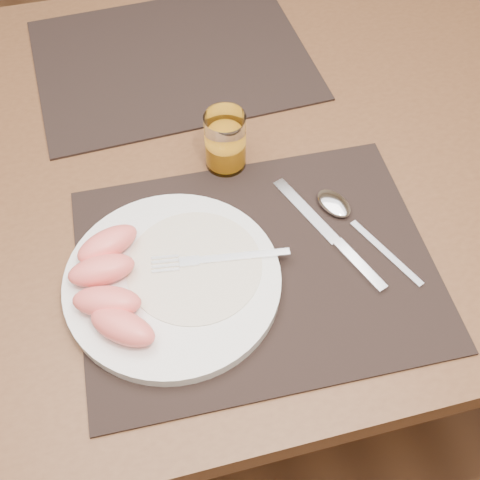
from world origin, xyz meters
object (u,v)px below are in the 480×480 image
Objects in this scene: plate at (173,281)px; knife at (336,242)px; table at (203,188)px; placemat_near at (256,267)px; spoon at (341,210)px; fork at (208,260)px; placemat_far at (172,59)px; juice_glass at (225,143)px.

plate is 1.28× the size of knife.
table is 0.24m from placemat_near.
plate reaches higher than spoon.
spoon is (0.19, 0.04, -0.01)m from fork.
table is at bearing -89.55° from placemat_far.
table is 7.99× the size of fork.
plate is (-0.08, -0.22, 0.10)m from table.
placemat_near is 1.67× the size of plate.
placemat_far is at bearing 97.16° from juice_glass.
spoon is at bearing -67.14° from placemat_far.
plate is at bearing -177.40° from knife.
juice_glass reaches higher than plate.
table is at bearing 123.08° from knife.
knife is 0.21m from juice_glass.
fork reaches higher than placemat_near.
knife is at bearing 2.60° from plate.
knife reaches higher than placemat_far.
spoon reaches higher than knife.
plate is at bearing -121.26° from juice_glass.
juice_glass is at bearing 69.71° from fork.
placemat_far is 2.44× the size of spoon.
juice_glass is (0.06, 0.17, 0.02)m from fork.
placemat_far is 2.57× the size of fork.
fork is at bearing -94.21° from placemat_far.
placemat_far is 0.45m from knife.
knife reaches higher than table.
juice_glass is at bearing 121.41° from knife.
spoon is at bearing -45.79° from table.
table is 0.27m from knife.
placemat_far is (-0.00, 0.22, 0.09)m from table.
spoon is at bearing 22.11° from placemat_near.
knife is at bearing -58.59° from juice_glass.
placemat_far is at bearing 107.90° from knife.
juice_glass is (0.00, 0.18, 0.04)m from placemat_near.
table is 7.59× the size of spoon.
plate reaches higher than placemat_near.
placemat_far is at bearing 93.59° from placemat_near.
placemat_near is at bearing -83.29° from table.
fork is 0.20m from spoon.
spoon is at bearing 12.99° from plate.
placemat_far is 0.45m from plate.
placemat_near is 0.19m from juice_glass.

